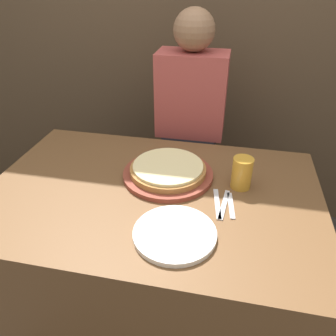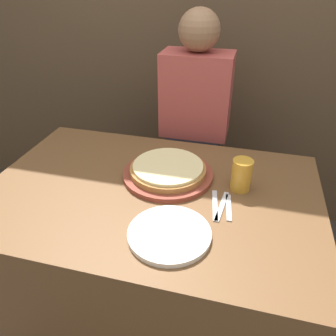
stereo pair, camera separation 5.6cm
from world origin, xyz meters
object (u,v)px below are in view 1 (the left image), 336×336
Objects in this scene: fork at (217,204)px; diner_person at (190,144)px; pizza_on_board at (168,171)px; beer_glass at (242,172)px; spoon at (231,205)px; dinner_plate at (175,234)px; dinner_knife at (224,205)px.

fork is 0.13× the size of diner_person.
pizza_on_board is 0.30m from beer_glass.
diner_person is (-0.24, 0.63, -0.10)m from spoon.
beer_glass is at bearing 77.29° from spoon.
dinner_plate is at bearing -74.64° from pizza_on_board.
spoon is at bearing -102.71° from beer_glass.
diner_person reaches higher than fork.
dinner_plate reaches higher than dinner_knife.
dinner_plate is 1.53× the size of fork.
dinner_plate is 0.23m from fork.
pizza_on_board is 2.09× the size of dinner_knife.
spoon is at bearing -68.75° from diner_person.
beer_glass is at bearing 58.94° from fork.
dinner_plate is (0.09, -0.34, -0.02)m from pizza_on_board.
fork is at bearing -72.81° from diner_person.
dinner_knife is (0.03, 0.00, 0.00)m from fork.
fork is 1.00× the size of dinner_knife.
dinner_plate reaches higher than fork.
diner_person is (-0.22, 0.63, -0.10)m from dinner_knife.
beer_glass is (0.30, -0.01, 0.04)m from pizza_on_board.
dinner_knife is at bearing 52.66° from dinner_plate.
spoon is (0.02, 0.00, 0.00)m from dinner_knife.
beer_glass is 0.39m from dinner_plate.
pizza_on_board is at bearing -92.68° from diner_person.
beer_glass is at bearing 67.52° from dinner_knife.
spoon is at bearing 0.00° from dinner_knife.
dinner_knife is 0.13× the size of diner_person.
spoon is 0.11× the size of diner_person.
beer_glass is 0.59m from diner_person.
spoon is (0.05, 0.00, 0.00)m from fork.
fork is at bearing -34.18° from pizza_on_board.
fork is at bearing 180.00° from dinner_knife.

